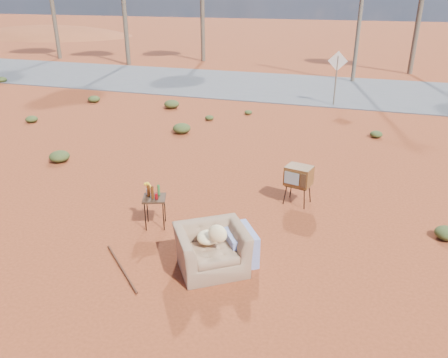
% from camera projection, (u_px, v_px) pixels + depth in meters
% --- Properties ---
extents(ground, '(140.00, 140.00, 0.00)m').
position_uv_depth(ground, '(194.00, 248.00, 8.11)').
color(ground, '#953B1D').
rests_on(ground, ground).
extents(highway, '(140.00, 7.00, 0.04)m').
position_uv_depth(highway, '(307.00, 88.00, 21.20)').
color(highway, '#565659').
rests_on(highway, ground).
extents(dirt_mound, '(26.00, 18.00, 2.00)m').
position_uv_depth(dirt_mound, '(48.00, 35.00, 46.27)').
color(dirt_mound, '#9A4825').
rests_on(dirt_mound, ground).
extents(armchair, '(1.48, 1.47, 1.01)m').
position_uv_depth(armchair, '(217.00, 243.00, 7.39)').
color(armchair, '#876549').
rests_on(armchair, ground).
extents(tv_unit, '(0.63, 0.55, 0.89)m').
position_uv_depth(tv_unit, '(299.00, 176.00, 9.55)').
color(tv_unit, black).
rests_on(tv_unit, ground).
extents(side_table, '(0.57, 0.57, 0.91)m').
position_uv_depth(side_table, '(153.00, 196.00, 8.63)').
color(side_table, '#392214').
rests_on(side_table, ground).
extents(rusty_bar, '(1.19, 1.09, 0.04)m').
position_uv_depth(rusty_bar, '(122.00, 268.00, 7.49)').
color(rusty_bar, '#522816').
rests_on(rusty_bar, ground).
extents(road_sign, '(0.78, 0.06, 2.19)m').
position_uv_depth(road_sign, '(337.00, 69.00, 17.57)').
color(road_sign, brown).
rests_on(road_sign, ground).
extents(scrub_patch, '(17.49, 8.07, 0.33)m').
position_uv_depth(scrub_patch, '(224.00, 157.00, 12.14)').
color(scrub_patch, '#3E4A20').
rests_on(scrub_patch, ground).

